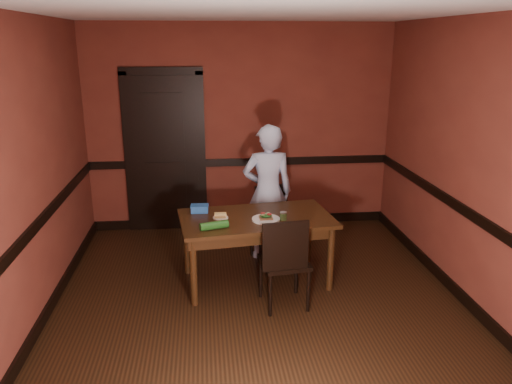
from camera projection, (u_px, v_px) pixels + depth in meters
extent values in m
cube|color=black|center=(260.00, 306.00, 4.84)|extent=(4.00, 4.50, 0.01)
cube|color=silver|center=(261.00, 10.00, 4.05)|extent=(4.00, 4.50, 0.01)
cube|color=maroon|center=(241.00, 129.00, 6.58)|extent=(4.00, 0.02, 2.70)
cube|color=maroon|center=(316.00, 293.00, 2.30)|extent=(4.00, 0.02, 2.70)
cube|color=maroon|center=(27.00, 177.00, 4.24)|extent=(0.02, 4.50, 2.70)
cube|color=maroon|center=(473.00, 165.00, 4.65)|extent=(0.02, 4.50, 2.70)
cube|color=black|center=(241.00, 162.00, 6.70)|extent=(4.00, 0.03, 0.10)
cube|color=black|center=(36.00, 227.00, 4.37)|extent=(0.03, 4.50, 0.10)
cube|color=black|center=(466.00, 211.00, 4.78)|extent=(0.03, 4.50, 0.10)
cube|color=black|center=(242.00, 221.00, 6.94)|extent=(4.00, 0.03, 0.12)
cube|color=black|center=(47.00, 312.00, 4.62)|extent=(0.03, 4.50, 0.12)
cube|color=black|center=(455.00, 290.00, 5.02)|extent=(0.03, 4.50, 0.12)
cube|color=black|center=(165.00, 155.00, 6.54)|extent=(0.85, 0.04, 2.05)
cube|color=black|center=(129.00, 156.00, 6.51)|extent=(0.10, 0.06, 2.15)
cube|color=black|center=(202.00, 154.00, 6.61)|extent=(0.10, 0.06, 2.15)
cube|color=black|center=(161.00, 71.00, 6.24)|extent=(1.05, 0.06, 0.10)
cube|color=black|center=(256.00, 249.00, 5.24)|extent=(1.64, 1.04, 0.73)
imported|color=#A6B8DA|center=(268.00, 192.00, 5.74)|extent=(0.58, 0.39, 1.58)
cylinder|color=white|center=(266.00, 219.00, 5.04)|extent=(0.29, 0.29, 0.01)
cube|color=#9A6F4A|center=(266.00, 218.00, 5.03)|extent=(0.13, 0.12, 0.02)
ellipsoid|color=#2A7D30|center=(266.00, 216.00, 5.02)|extent=(0.12, 0.11, 0.03)
cylinder|color=red|center=(263.00, 213.00, 5.03)|extent=(0.05, 0.05, 0.01)
cylinder|color=red|center=(269.00, 214.00, 5.01)|extent=(0.05, 0.05, 0.01)
cylinder|color=#A1C073|center=(263.00, 215.00, 4.99)|extent=(0.04, 0.04, 0.01)
cylinder|color=#A1C073|center=(268.00, 213.00, 5.05)|extent=(0.04, 0.04, 0.01)
cylinder|color=#A1C073|center=(266.00, 214.00, 5.02)|extent=(0.04, 0.04, 0.01)
cylinder|color=#538944|center=(283.00, 216.00, 5.04)|extent=(0.07, 0.07, 0.07)
cylinder|color=#B9B7AC|center=(283.00, 213.00, 5.03)|extent=(0.07, 0.07, 0.01)
cylinder|color=white|center=(221.00, 218.00, 5.10)|extent=(0.16, 0.16, 0.01)
cube|color=#F0CE78|center=(220.00, 215.00, 5.09)|extent=(0.12, 0.08, 0.04)
cube|color=#285EB0|center=(200.00, 209.00, 5.26)|extent=(0.18, 0.13, 0.07)
cube|color=#285EB0|center=(200.00, 206.00, 5.25)|extent=(0.19, 0.14, 0.01)
cylinder|color=#1D4D19|center=(214.00, 225.00, 4.79)|extent=(0.29, 0.15, 0.08)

